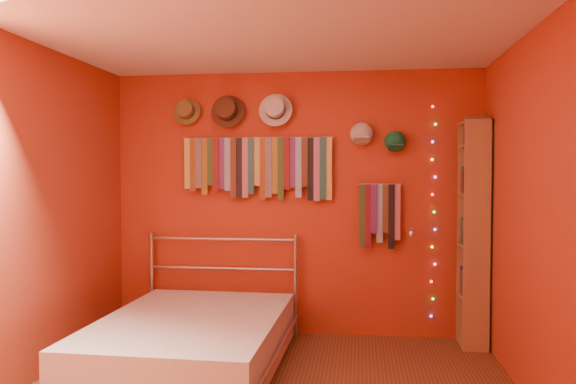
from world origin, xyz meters
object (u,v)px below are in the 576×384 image
at_px(tie_rack, 258,165).
at_px(bed, 191,341).
at_px(reading_lamp, 411,233).
at_px(bookshelf, 479,232).

distance_m(tie_rack, bed, 1.78).
bearing_deg(reading_lamp, bed, -153.90).
bearing_deg(tie_rack, bed, -108.53).
relative_size(tie_rack, reading_lamp, 4.67).
xyz_separation_m(tie_rack, bed, (-0.35, -1.04, -1.40)).
distance_m(bookshelf, bed, 2.63).
bearing_deg(bookshelf, bed, -159.35).
height_order(reading_lamp, bed, reading_lamp).
relative_size(tie_rack, bookshelf, 0.72).
relative_size(tie_rack, bed, 0.72).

